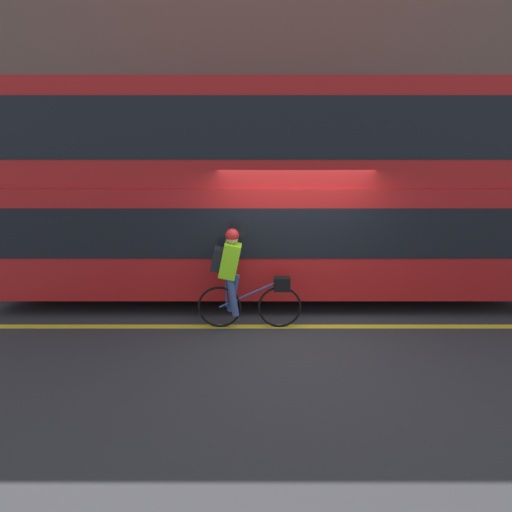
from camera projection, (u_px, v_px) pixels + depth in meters
ground_plane at (295, 325)px, 6.63m from camera, size 80.00×80.00×0.00m
road_center_line at (296, 326)px, 6.55m from camera, size 50.00×0.14×0.01m
sidewalk_curb at (280, 250)px, 10.96m from camera, size 60.00×1.74×0.15m
building_facade at (280, 129)px, 11.06m from camera, size 60.00×0.30×6.55m
bus at (265, 185)px, 7.55m from camera, size 9.66×2.60×3.88m
cyclist_on_bike at (239, 276)px, 6.30m from camera, size 1.68×0.32×1.65m
street_sign_post at (142, 202)px, 10.51m from camera, size 0.36×0.09×2.22m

